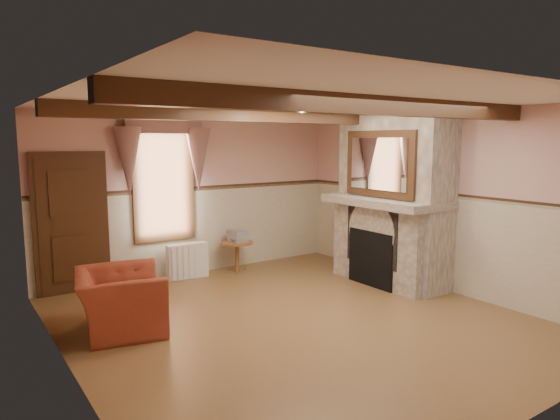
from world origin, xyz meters
TOP-DOWN VIEW (x-y plane):
  - floor at (0.00, 0.00)m, footprint 5.50×6.00m
  - ceiling at (0.00, 0.00)m, footprint 5.50×6.00m
  - wall_back at (0.00, 3.00)m, footprint 5.50×0.02m
  - wall_front at (0.00, -3.00)m, footprint 5.50×0.02m
  - wall_left at (-2.75, 0.00)m, footprint 0.02×6.00m
  - wall_right at (2.75, 0.00)m, footprint 0.02×6.00m
  - wainscot at (0.00, 0.00)m, footprint 5.50×6.00m
  - chair_rail at (0.00, 0.00)m, footprint 5.50×6.00m
  - firebox at (2.00, 0.60)m, footprint 0.20×0.95m
  - armchair at (-1.99, 0.95)m, footprint 1.23×1.34m
  - side_table at (0.59, 2.60)m, footprint 0.74×0.74m
  - book_stack at (0.62, 2.63)m, footprint 0.29×0.34m
  - radiator at (-0.32, 2.70)m, footprint 0.71×0.22m
  - bowl at (2.24, 0.58)m, footprint 0.35×0.35m
  - mantel_clock at (2.24, 1.10)m, footprint 0.14×0.24m
  - oil_lamp at (2.24, 1.15)m, footprint 0.11×0.11m
  - candle_red at (2.24, -0.19)m, footprint 0.06×0.06m
  - jar_yellow at (2.24, -0.04)m, footprint 0.06×0.06m
  - fireplace at (2.42, 0.60)m, footprint 0.85×2.00m
  - mantel at (2.24, 0.60)m, footprint 1.05×2.05m
  - overmantel_mirror at (2.06, 0.60)m, footprint 0.06×1.44m
  - door at (-2.10, 2.94)m, footprint 1.10×0.10m
  - window at (-0.60, 2.97)m, footprint 1.06×0.08m
  - window_drapes at (-0.60, 2.88)m, footprint 1.30×0.14m
  - ceiling_beam_front at (0.00, -1.20)m, footprint 5.50×0.18m
  - ceiling_beam_back at (0.00, 1.20)m, footprint 5.50×0.18m

SIDE VIEW (x-z plane):
  - floor at x=0.00m, z-range -0.01..0.01m
  - side_table at x=0.59m, z-range 0.00..0.55m
  - radiator at x=-0.32m, z-range 0.00..0.60m
  - armchair at x=-1.99m, z-range 0.00..0.75m
  - firebox at x=2.00m, z-range 0.00..0.90m
  - book_stack at x=0.62m, z-range 0.55..0.75m
  - wainscot at x=0.00m, z-range 0.00..1.50m
  - door at x=-2.10m, z-range 0.00..2.10m
  - mantel at x=2.24m, z-range 1.30..1.42m
  - wall_back at x=0.00m, z-range 0.00..2.80m
  - wall_front at x=0.00m, z-range 0.00..2.80m
  - wall_left at x=-2.75m, z-range 0.00..2.80m
  - wall_right at x=2.75m, z-range 0.00..2.80m
  - fireplace at x=2.42m, z-range 0.00..2.80m
  - bowl at x=2.24m, z-range 1.42..1.51m
  - jar_yellow at x=2.24m, z-range 1.42..1.54m
  - chair_rail at x=0.00m, z-range 1.46..1.54m
  - candle_red at x=2.24m, z-range 1.42..1.58m
  - mantel_clock at x=2.24m, z-range 1.42..1.62m
  - oil_lamp at x=2.24m, z-range 1.42..1.70m
  - window at x=-0.60m, z-range 0.64..2.66m
  - overmantel_mirror at x=2.06m, z-range 1.45..2.49m
  - window_drapes at x=-0.60m, z-range 1.55..2.95m
  - ceiling_beam_front at x=0.00m, z-range 2.60..2.80m
  - ceiling_beam_back at x=0.00m, z-range 2.60..2.80m
  - ceiling at x=0.00m, z-range 2.79..2.80m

